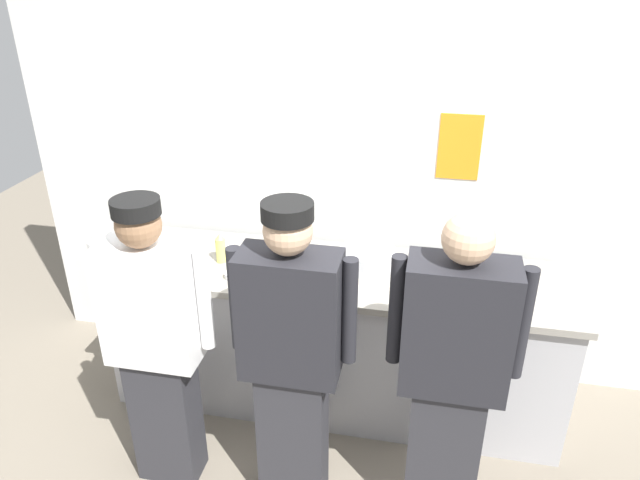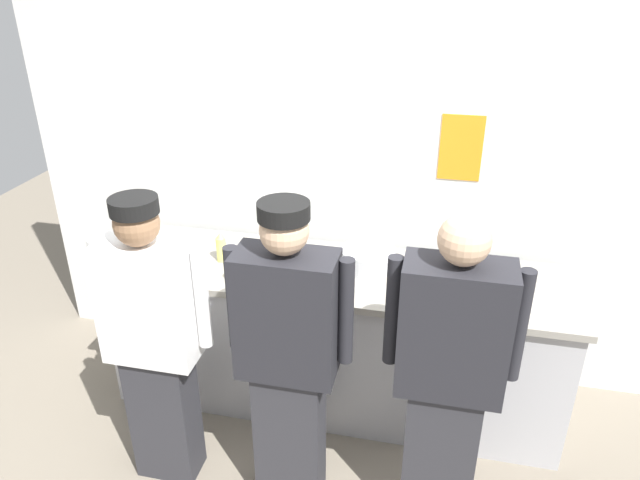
% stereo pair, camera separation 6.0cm
% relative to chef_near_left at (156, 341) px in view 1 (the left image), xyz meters
% --- Properties ---
extents(ground_plane, '(9.00, 9.00, 0.00)m').
position_rel_chef_near_left_xyz_m(ground_plane, '(0.76, 0.39, -0.86)').
color(ground_plane, slate).
extents(wall_back, '(4.26, 0.11, 2.75)m').
position_rel_chef_near_left_xyz_m(wall_back, '(0.77, 1.27, 0.51)').
color(wall_back, silver).
rests_on(wall_back, ground).
extents(prep_counter, '(2.71, 0.73, 0.92)m').
position_rel_chef_near_left_xyz_m(prep_counter, '(0.76, 0.77, -0.40)').
color(prep_counter, '#B2B2B7').
rests_on(prep_counter, ground).
extents(chef_near_left, '(0.59, 0.24, 1.62)m').
position_rel_chef_near_left_xyz_m(chef_near_left, '(0.00, 0.00, 0.00)').
color(chef_near_left, '#2D2D33').
rests_on(chef_near_left, ground).
extents(chef_center, '(0.60, 0.24, 1.66)m').
position_rel_chef_near_left_xyz_m(chef_center, '(0.69, -0.00, 0.02)').
color(chef_center, '#2D2D33').
rests_on(chef_center, ground).
extents(chef_far_right, '(0.61, 0.24, 1.66)m').
position_rel_chef_near_left_xyz_m(chef_far_right, '(1.43, 0.03, 0.02)').
color(chef_far_right, '#2D2D33').
rests_on(chef_far_right, ground).
extents(plate_stack_front, '(0.25, 0.25, 0.06)m').
position_rel_chef_near_left_xyz_m(plate_stack_front, '(1.71, 0.62, 0.09)').
color(plate_stack_front, white).
rests_on(plate_stack_front, prep_counter).
extents(mixing_bowl_steel, '(0.32, 0.32, 0.11)m').
position_rel_chef_near_left_xyz_m(mixing_bowl_steel, '(0.94, 0.87, 0.12)').
color(mixing_bowl_steel, '#B7BABF').
rests_on(mixing_bowl_steel, prep_counter).
extents(sheet_tray, '(0.50, 0.34, 0.02)m').
position_rel_chef_near_left_xyz_m(sheet_tray, '(0.51, 0.79, 0.07)').
color(sheet_tray, '#B7BABF').
rests_on(sheet_tray, prep_counter).
extents(squeeze_bottle_primary, '(0.06, 0.06, 0.18)m').
position_rel_chef_near_left_xyz_m(squeeze_bottle_primary, '(0.07, 0.75, 0.15)').
color(squeeze_bottle_primary, '#E5E066').
rests_on(squeeze_bottle_primary, prep_counter).
extents(squeeze_bottle_secondary, '(0.06, 0.06, 0.20)m').
position_rel_chef_near_left_xyz_m(squeeze_bottle_secondary, '(1.58, 0.97, 0.16)').
color(squeeze_bottle_secondary, '#56A333').
rests_on(squeeze_bottle_secondary, prep_counter).
extents(ramekin_red_sauce, '(0.10, 0.10, 0.04)m').
position_rel_chef_near_left_xyz_m(ramekin_red_sauce, '(0.05, 0.91, 0.08)').
color(ramekin_red_sauce, white).
rests_on(ramekin_red_sauce, prep_counter).
extents(ramekin_green_sauce, '(0.09, 0.09, 0.04)m').
position_rel_chef_near_left_xyz_m(ramekin_green_sauce, '(-0.31, 0.94, 0.08)').
color(ramekin_green_sauce, white).
rests_on(ramekin_green_sauce, prep_counter).
extents(ramekin_yellow_sauce, '(0.10, 0.10, 0.05)m').
position_rel_chef_near_left_xyz_m(ramekin_yellow_sauce, '(0.84, 0.61, 0.09)').
color(ramekin_yellow_sauce, white).
rests_on(ramekin_yellow_sauce, prep_counter).
extents(ramekin_orange_sauce, '(0.09, 0.09, 0.04)m').
position_rel_chef_near_left_xyz_m(ramekin_orange_sauce, '(0.20, 0.57, 0.08)').
color(ramekin_orange_sauce, white).
rests_on(ramekin_orange_sauce, prep_counter).
extents(deli_cup, '(0.09, 0.09, 0.10)m').
position_rel_chef_near_left_xyz_m(deli_cup, '(1.47, 0.90, 0.11)').
color(deli_cup, white).
rests_on(deli_cup, prep_counter).
extents(chefs_knife, '(0.28, 0.03, 0.02)m').
position_rel_chef_near_left_xyz_m(chefs_knife, '(-0.11, 0.67, 0.07)').
color(chefs_knife, '#B7BABF').
rests_on(chefs_knife, prep_counter).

